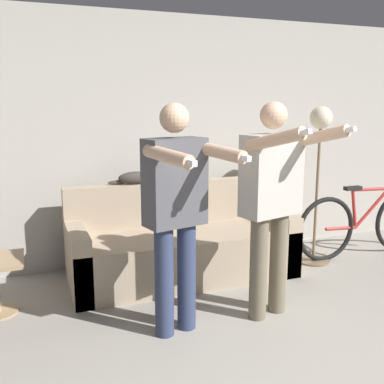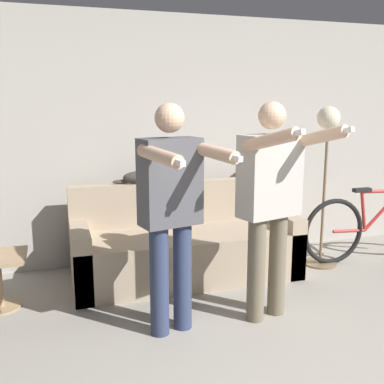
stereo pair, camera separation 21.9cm
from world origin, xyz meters
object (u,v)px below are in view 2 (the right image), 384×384
floor_lamp (327,148)px  bicycle (374,226)px  person_right (271,195)px  cat (141,176)px  couch (185,247)px  person_left (172,205)px

floor_lamp → bicycle: floor_lamp is taller
person_right → cat: person_right is taller
couch → bicycle: bearing=-3.7°
person_right → cat: bearing=103.7°
person_right → person_left: bearing=164.8°
cat → bicycle: 2.59m
couch → cat: (-0.36, 0.31, 0.68)m
cat → floor_lamp: 1.91m
floor_lamp → bicycle: size_ratio=0.95×
person_right → floor_lamp: person_right is taller
person_right → cat: (-0.75, 1.35, -0.03)m
couch → person_left: (-0.40, -1.04, 0.69)m
person_right → bicycle: person_right is taller
cat → floor_lamp: floor_lamp is taller
cat → floor_lamp: (1.84, -0.42, 0.27)m
person_right → floor_lamp: 1.45m
person_left → bicycle: (2.52, 0.90, -0.61)m
person_right → couch: bearing=95.0°
couch → floor_lamp: (1.48, -0.11, 0.95)m
floor_lamp → person_left: bearing=-153.7°
person_left → cat: 1.35m
person_left → floor_lamp: 2.11m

